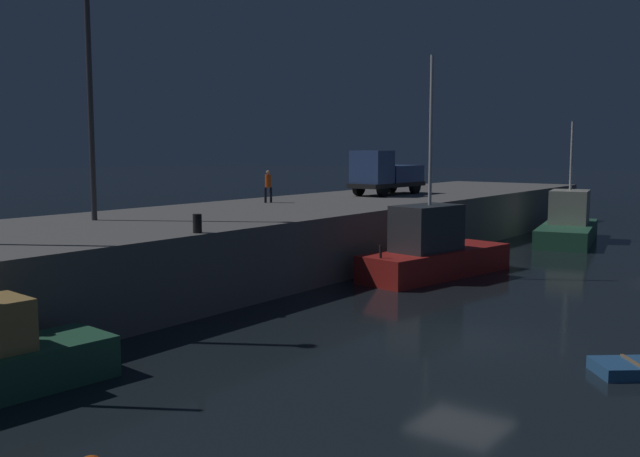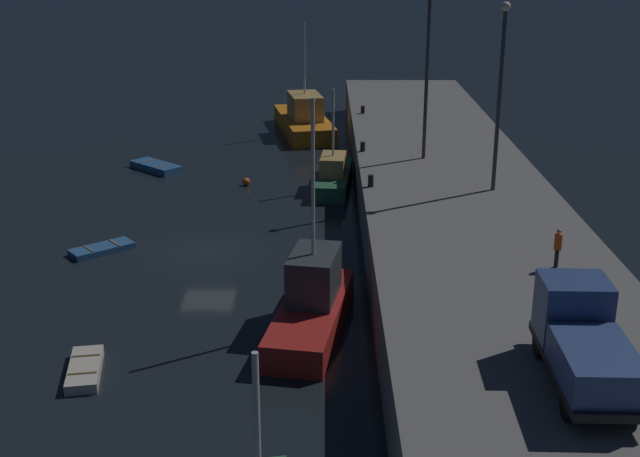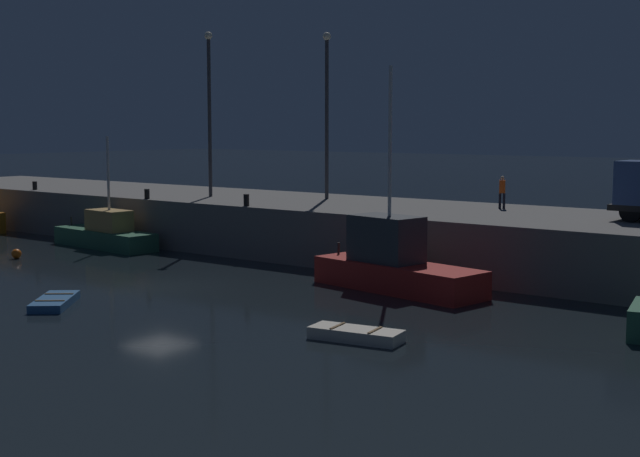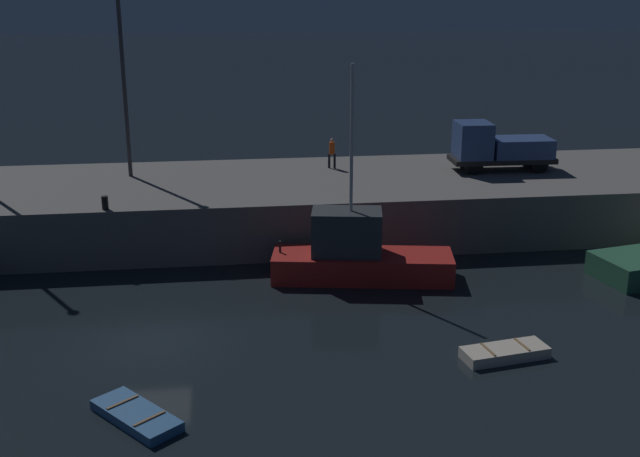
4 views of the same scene
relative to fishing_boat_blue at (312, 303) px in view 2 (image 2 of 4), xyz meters
name	(u,v)px [view 2 (image 2 of 4)]	position (x,y,z in m)	size (l,w,h in m)	color
ground_plane	(207,252)	(-8.13, -5.18, -1.06)	(320.00, 320.00, 0.00)	black
pier_quay	(463,227)	(-8.13, 7.06, 0.25)	(69.24, 9.43, 2.61)	slate
fishing_boat_blue	(312,303)	(0.00, 0.00, 0.00)	(7.75, 3.51, 8.90)	red
fishing_boat_white	(304,120)	(-33.64, -1.08, 0.01)	(10.66, 5.10, 8.35)	orange
fishing_boat_orange	(333,175)	(-19.12, 1.02, -0.31)	(7.29, 2.50, 6.01)	#2D6647
dinghy_orange_near	(102,249)	(-8.17, -10.20, -0.91)	(2.81, 3.05, 0.34)	#2D6099
rowboat_white_mid	(156,167)	(-23.03, -10.45, -0.84)	(3.59, 3.75, 0.47)	#2D6099
dinghy_red_small	(85,369)	(3.62, -7.79, -0.87)	(3.02, 1.54, 0.41)	beige
mooring_buoy_near	(246,182)	(-19.46, -4.28, -0.82)	(0.49, 0.49, 0.49)	orange
lamp_post_west	(427,63)	(-16.09, 6.00, 6.79)	(0.44, 0.44, 9.10)	#38383D
lamp_post_east	(500,84)	(-9.95, 8.71, 6.69)	(0.44, 0.44, 8.90)	#38383D
utility_truck	(583,342)	(8.54, 7.57, 2.75)	(5.31, 2.05, 2.50)	black
dockworker	(558,246)	(0.24, 9.10, 2.44)	(0.39, 0.38, 1.57)	black
bollard_west	(363,147)	(-17.62, 2.68, 1.82)	(0.28, 0.28, 0.54)	black
bollard_central	(371,181)	(-10.45, 2.76, 1.85)	(0.28, 0.28, 0.59)	black
bollard_east	(363,110)	(-28.49, 3.15, 1.81)	(0.28, 0.28, 0.52)	black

